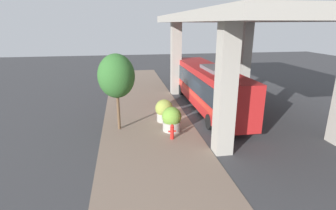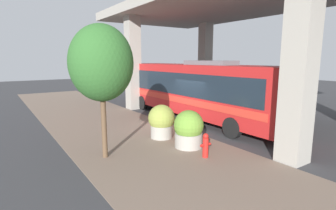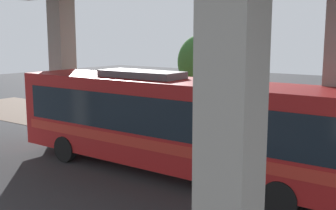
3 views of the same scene
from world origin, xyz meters
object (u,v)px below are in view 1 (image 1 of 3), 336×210
Objects in this scene: planter_middle at (164,111)px; fire_hydrant at (172,132)px; planter_front at (172,119)px; street_tree_near at (116,76)px; bus at (208,85)px.

fire_hydrant is at bearing -90.05° from planter_middle.
fire_hydrant is at bearing -99.60° from planter_front.
planter_front is at bearing -83.03° from planter_middle.
fire_hydrant is 3.03m from planter_middle.
planter_front is at bearing -14.41° from street_tree_near.
planter_middle is (-3.83, -2.22, -1.14)m from bus.
planter_front reaches higher than fire_hydrant.
planter_front is 4.36m from street_tree_near.
planter_middle is (0.00, 3.02, 0.32)m from fire_hydrant.
fire_hydrant is 1.32m from planter_front.
planter_front is (-3.61, -3.96, -1.17)m from bus.
fire_hydrant is (-3.83, -5.24, -1.46)m from bus.
fire_hydrant is 0.60× the size of planter_middle.
planter_middle reaches higher than fire_hydrant.
street_tree_near reaches higher than fire_hydrant.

